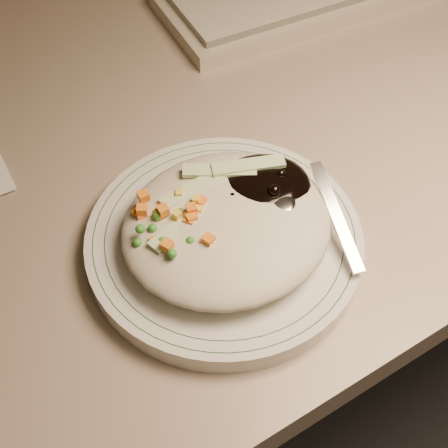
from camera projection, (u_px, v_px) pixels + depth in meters
desk at (196, 226)px, 0.86m from camera, size 1.40×0.70×0.74m
plate at (224, 241)px, 0.58m from camera, size 0.26×0.26×0.02m
plate_rim at (224, 235)px, 0.57m from camera, size 0.24×0.24×0.00m
meal at (229, 219)px, 0.56m from camera, size 0.21×0.19×0.05m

